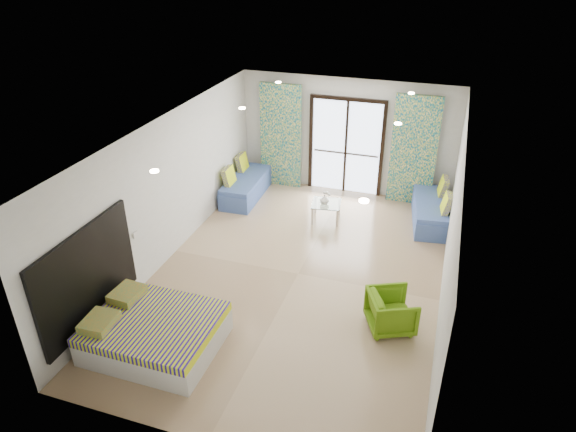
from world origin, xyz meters
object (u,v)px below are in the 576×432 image
(bed, at_px, (154,332))
(armchair, at_px, (391,310))
(daybed_right, at_px, (431,211))
(coffee_table, at_px, (326,205))
(daybed_left, at_px, (246,186))

(bed, relative_size, armchair, 2.64)
(daybed_right, bearing_deg, coffee_table, -172.47)
(daybed_right, bearing_deg, armchair, -102.91)
(bed, height_order, daybed_left, daybed_left)
(daybed_right, xyz_separation_m, armchair, (-0.32, -3.69, 0.08))
(daybed_left, xyz_separation_m, coffee_table, (2.08, -0.51, 0.08))
(bed, distance_m, coffee_table, 4.83)
(daybed_left, distance_m, armchair, 5.32)
(bed, distance_m, armchair, 3.60)
(bed, xyz_separation_m, daybed_left, (-0.64, 5.12, 0.01))
(daybed_right, distance_m, armchair, 3.70)
(daybed_left, xyz_separation_m, armchair, (3.91, -3.60, 0.07))
(daybed_right, relative_size, armchair, 2.66)
(coffee_table, bearing_deg, daybed_left, 166.18)
(bed, xyz_separation_m, armchair, (3.27, 1.52, 0.08))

